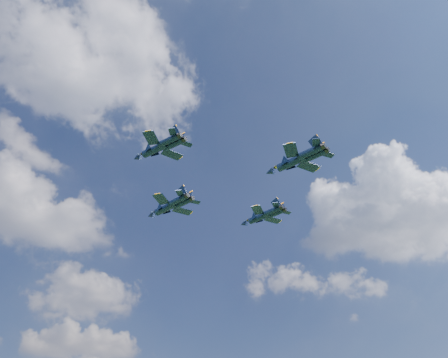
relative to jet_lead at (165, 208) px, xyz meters
The scene contains 4 objects.
jet_lead is the anchor object (origin of this frame).
jet_left 24.31m from the jet_lead, 115.13° to the right, with size 10.36×13.85×3.37m.
jet_right 24.38m from the jet_lead, 14.19° to the right, with size 10.80×14.88×3.54m.
jet_slot 34.90m from the jet_lead, 59.43° to the right, with size 11.67×16.00×3.82m.
Camera 1 is at (-40.37, -65.53, 3.44)m, focal length 35.00 mm.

